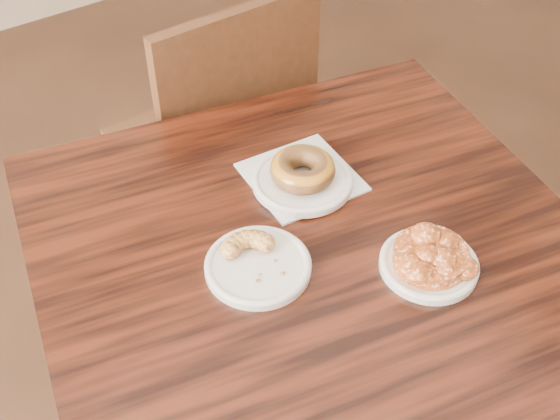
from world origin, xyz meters
TOP-DOWN VIEW (x-y plane):
  - cafe_table at (-0.13, 0.13)m, footprint 1.01×1.01m
  - chair_far at (0.03, 0.79)m, footprint 0.43×0.43m
  - napkin at (-0.05, 0.28)m, footprint 0.19×0.19m
  - plate_donut at (-0.06, 0.27)m, footprint 0.17×0.17m
  - plate_cruller at (-0.23, 0.15)m, footprint 0.16×0.16m
  - plate_fritter at (-0.01, 0.01)m, footprint 0.15×0.15m
  - glazed_donut at (-0.06, 0.27)m, footprint 0.11×0.11m
  - apple_fritter at (-0.01, 0.01)m, footprint 0.15×0.15m
  - cruller_fragment at (-0.23, 0.15)m, footprint 0.11×0.11m

SIDE VIEW (x-z plane):
  - cafe_table at x=-0.13m, z-range 0.00..0.75m
  - chair_far at x=0.03m, z-range 0.00..0.90m
  - napkin at x=-0.05m, z-range 0.75..0.75m
  - plate_cruller at x=-0.23m, z-range 0.75..0.76m
  - plate_fritter at x=-0.01m, z-range 0.75..0.76m
  - plate_donut at x=-0.06m, z-range 0.75..0.77m
  - cruller_fragment at x=-0.23m, z-range 0.76..0.79m
  - apple_fritter at x=-0.01m, z-range 0.76..0.80m
  - glazed_donut at x=-0.06m, z-range 0.77..0.81m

